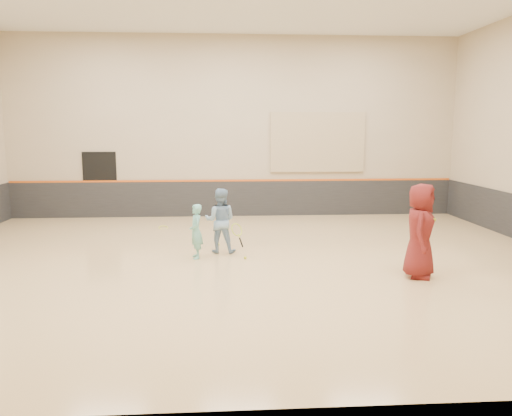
{
  "coord_description": "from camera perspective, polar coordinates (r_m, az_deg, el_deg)",
  "views": [
    {
      "loc": [
        -0.39,
        -10.86,
        2.94
      ],
      "look_at": [
        0.35,
        0.4,
        1.15
      ],
      "focal_mm": 35.0,
      "sensor_mm": 36.0,
      "label": 1
    }
  ],
  "objects": [
    {
      "name": "ball_in_hand",
      "position": [
        10.33,
        19.71,
        -1.28
      ],
      "size": [
        0.07,
        0.07,
        0.07
      ],
      "primitive_type": "sphere",
      "color": "gold",
      "rests_on": "young_man"
    },
    {
      "name": "girl",
      "position": [
        11.49,
        -6.87,
        -2.67
      ],
      "size": [
        0.39,
        0.51,
        1.25
      ],
      "primitive_type": "imported",
      "rotation": [
        0.0,
        0.0,
        -1.37
      ],
      "color": "#73C8BF",
      "rests_on": "floor"
    },
    {
      "name": "doorway",
      "position": [
        17.44,
        -17.37,
        2.54
      ],
      "size": [
        1.1,
        0.05,
        2.2
      ],
      "primitive_type": "cube",
      "color": "black",
      "rests_on": "floor"
    },
    {
      "name": "accent_stripe",
      "position": [
        16.92,
        -2.41,
        3.16
      ],
      "size": [
        14.9,
        0.03,
        0.06
      ],
      "primitive_type": "cube",
      "color": "#D85914",
      "rests_on": "wall_back"
    },
    {
      "name": "instructor",
      "position": [
        11.96,
        -4.12,
        -1.44
      ],
      "size": [
        0.83,
        0.69,
        1.55
      ],
      "primitive_type": "imported",
      "rotation": [
        0.0,
        0.0,
        2.99
      ],
      "color": "#84A8CC",
      "rests_on": "floor"
    },
    {
      "name": "spare_racket",
      "position": [
        15.22,
        -10.55,
        -1.98
      ],
      "size": [
        0.64,
        0.64,
        0.16
      ],
      "primitive_type": null,
      "color": "#CBD52E",
      "rests_on": "floor"
    },
    {
      "name": "wainscot_back",
      "position": [
        17.0,
        -2.4,
        1.09
      ],
      "size": [
        14.9,
        0.04,
        1.2
      ],
      "primitive_type": "cube",
      "color": "#232326",
      "rests_on": "floor"
    },
    {
      "name": "acoustic_panel",
      "position": [
        17.12,
        7.05,
        7.47
      ],
      "size": [
        3.2,
        0.08,
        2.0
      ],
      "primitive_type": "cube",
      "color": "tan",
      "rests_on": "wall_back"
    },
    {
      "name": "room",
      "position": [
        11.08,
        -1.66,
        -2.06
      ],
      "size": [
        15.04,
        12.04,
        6.22
      ],
      "color": "tan",
      "rests_on": "ground"
    },
    {
      "name": "ball_beside_spare",
      "position": [
        12.78,
        -4.35,
        -4.16
      ],
      "size": [
        0.07,
        0.07,
        0.07
      ],
      "primitive_type": "sphere",
      "color": "yellow",
      "rests_on": "floor"
    },
    {
      "name": "young_man",
      "position": [
        10.42,
        18.25,
        -2.5
      ],
      "size": [
        0.93,
        1.09,
        1.89
      ],
      "primitive_type": "imported",
      "rotation": [
        0.0,
        0.0,
        1.13
      ],
      "color": "maroon",
      "rests_on": "floor"
    },
    {
      "name": "held_racket",
      "position": [
        11.85,
        -2.21,
        -2.49
      ],
      "size": [
        0.36,
        0.36,
        0.67
      ],
      "primitive_type": null,
      "color": "#C7E231",
      "rests_on": "instructor"
    },
    {
      "name": "ball_under_racket",
      "position": [
        11.45,
        -1.24,
        -5.69
      ],
      "size": [
        0.07,
        0.07,
        0.07
      ],
      "primitive_type": "sphere",
      "color": "yellow",
      "rests_on": "floor"
    }
  ]
}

